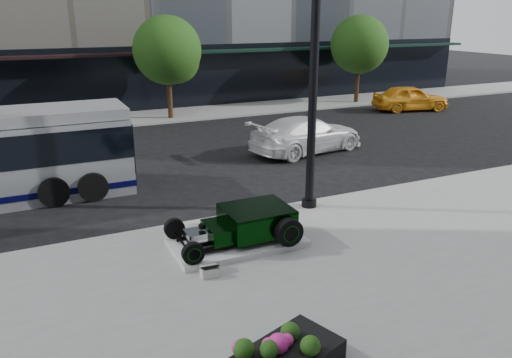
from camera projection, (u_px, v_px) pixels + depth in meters
name	position (u px, v px, depth m)	size (l,w,h in m)	color
ground	(246.00, 190.00, 17.36)	(120.00, 120.00, 0.00)	black
sidewalk_far	(150.00, 117.00, 29.38)	(70.00, 4.00, 0.12)	gray
street_trees	(170.00, 53.00, 27.88)	(29.80, 3.80, 5.70)	black
display_plinth	(237.00, 242.00, 12.98)	(3.40, 1.80, 0.15)	silver
hot_rod	(249.00, 222.00, 12.96)	(3.22, 2.00, 0.81)	black
info_plaque	(210.00, 271.00, 11.43)	(0.42, 0.33, 0.31)	silver
lamppost	(313.00, 79.00, 14.39)	(0.47, 0.47, 8.51)	black
white_sedan	(307.00, 134.00, 22.00)	(2.20, 5.42, 1.57)	white
yellow_taxi	(410.00, 98.00, 31.47)	(1.87, 4.66, 1.59)	#FFAE22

